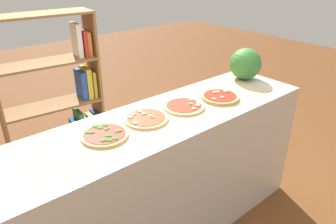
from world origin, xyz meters
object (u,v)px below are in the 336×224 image
(pizza_mushroom_2, at_px, (184,106))
(watermelon, at_px, (245,64))
(pizza_spinach_0, at_px, (105,135))
(pizza_mushroom_1, at_px, (146,118))
(pizza_mushroom_3, at_px, (220,97))
(bookshelf, at_px, (66,107))

(pizza_mushroom_2, distance_m, watermelon, 0.74)
(pizza_spinach_0, bearing_deg, pizza_mushroom_1, 2.92)
(pizza_mushroom_2, relative_size, watermelon, 1.08)
(pizza_spinach_0, distance_m, pizza_mushroom_1, 0.28)
(pizza_spinach_0, distance_m, pizza_mushroom_3, 0.86)
(pizza_spinach_0, height_order, pizza_mushroom_1, same)
(watermelon, bearing_deg, bookshelf, 139.78)
(pizza_spinach_0, bearing_deg, pizza_mushroom_2, -0.41)
(pizza_mushroom_1, relative_size, pizza_mushroom_2, 0.99)
(pizza_mushroom_2, xyz_separation_m, pizza_mushroom_3, (0.28, -0.05, 0.00))
(watermelon, bearing_deg, pizza_spinach_0, -176.10)
(pizza_spinach_0, distance_m, watermelon, 1.30)
(pizza_spinach_0, relative_size, pizza_mushroom_3, 0.99)
(watermelon, height_order, bookshelf, bookshelf)
(pizza_mushroom_1, height_order, bookshelf, bookshelf)
(watermelon, xyz_separation_m, bookshelf, (-1.10, 0.93, -0.37))
(bookshelf, bearing_deg, pizza_mushroom_1, -84.71)
(pizza_spinach_0, height_order, pizza_mushroom_2, same)
(pizza_mushroom_2, xyz_separation_m, watermelon, (0.72, 0.09, 0.11))
(pizza_spinach_0, height_order, watermelon, watermelon)
(pizza_spinach_0, xyz_separation_m, pizza_mushroom_2, (0.57, -0.00, -0.00))
(pizza_mushroom_1, height_order, pizza_mushroom_3, pizza_mushroom_3)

